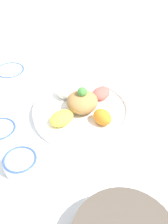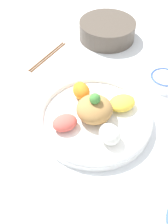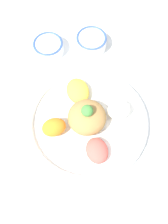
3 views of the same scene
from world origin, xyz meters
The scene contains 5 objects.
ground_plane centered at (0.00, 0.00, 0.00)m, with size 2.40×2.40×0.00m, color white.
salad_platter centered at (0.03, 0.01, 0.02)m, with size 0.33×0.33×0.11m.
rice_bowl_blue centered at (0.06, -0.26, 0.02)m, with size 0.09×0.09×0.04m.
side_serving_bowl centered at (0.39, -0.24, 0.04)m, with size 0.22×0.22×0.07m.
chopsticks_pair_near centered at (0.38, 0.02, 0.00)m, with size 0.12×0.19×0.01m.
Camera 2 is at (-0.39, 0.26, 0.59)m, focal length 42.00 mm.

